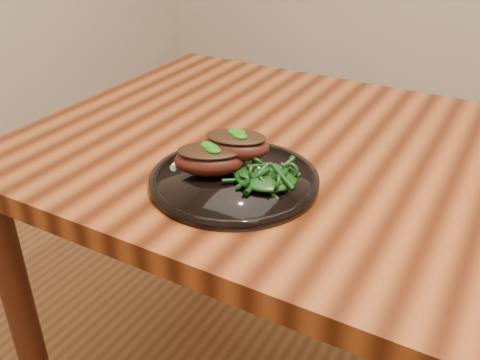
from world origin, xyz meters
name	(u,v)px	position (x,y,z in m)	size (l,w,h in m)	color
desk	(444,222)	(0.00, 0.00, 0.67)	(1.60, 0.80, 0.75)	#361406
plate	(234,180)	(-0.31, -0.19, 0.76)	(0.27, 0.27, 0.02)	black
lamb_chop_front	(210,159)	(-0.35, -0.20, 0.79)	(0.14, 0.12, 0.05)	#3D130B
lamb_chop_back	(236,144)	(-0.32, -0.16, 0.81)	(0.12, 0.10, 0.05)	#3D130B
herb_smear	(234,156)	(-0.34, -0.13, 0.77)	(0.08, 0.05, 0.00)	#0D4307
greens_heap	(266,173)	(-0.25, -0.18, 0.78)	(0.10, 0.10, 0.04)	black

